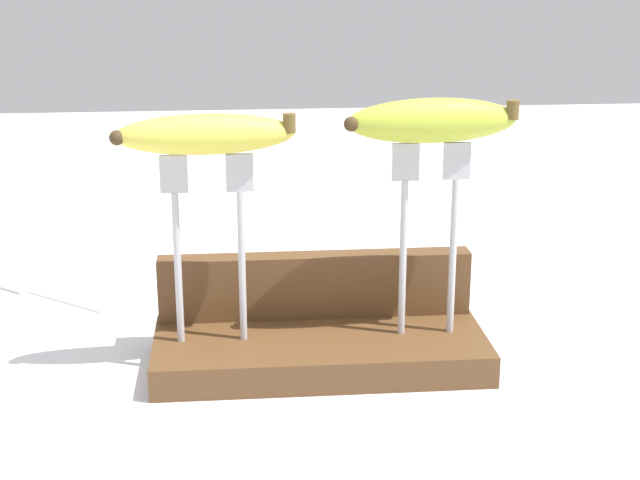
% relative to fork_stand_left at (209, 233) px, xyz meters
% --- Properties ---
extents(ground_plane, '(3.00, 3.00, 0.00)m').
position_rel_fork_stand_left_xyz_m(ground_plane, '(0.11, 0.00, -0.14)').
color(ground_plane, silver).
extents(wooden_board, '(0.33, 0.14, 0.03)m').
position_rel_fork_stand_left_xyz_m(wooden_board, '(0.11, 0.00, -0.13)').
color(wooden_board, brown).
rests_on(wooden_board, ground).
extents(board_backstop, '(0.32, 0.03, 0.07)m').
position_rel_fork_stand_left_xyz_m(board_backstop, '(0.11, 0.06, -0.08)').
color(board_backstop, brown).
rests_on(board_backstop, wooden_board).
extents(fork_stand_left, '(0.09, 0.01, 0.19)m').
position_rel_fork_stand_left_xyz_m(fork_stand_left, '(0.00, 0.00, 0.00)').
color(fork_stand_left, '#B2B2B7').
rests_on(fork_stand_left, wooden_board).
extents(fork_stand_right, '(0.08, 0.01, 0.19)m').
position_rel_fork_stand_left_xyz_m(fork_stand_right, '(0.21, 0.00, 0.00)').
color(fork_stand_right, '#B2B2B7').
rests_on(fork_stand_right, wooden_board).
extents(banana_raised_left, '(0.17, 0.05, 0.04)m').
position_rel_fork_stand_left_xyz_m(banana_raised_left, '(-0.00, -0.00, 0.09)').
color(banana_raised_left, '#DBD147').
rests_on(banana_raised_left, fork_stand_left).
extents(banana_raised_right, '(0.17, 0.05, 0.04)m').
position_rel_fork_stand_left_xyz_m(banana_raised_right, '(0.21, -0.00, 0.10)').
color(banana_raised_right, '#B2C138').
rests_on(banana_raised_right, fork_stand_right).
extents(fork_fallen_near, '(0.14, 0.11, 0.01)m').
position_rel_fork_stand_left_xyz_m(fork_fallen_near, '(-0.21, 0.23, -0.14)').
color(fork_fallen_near, '#B2B2B7').
rests_on(fork_fallen_near, ground).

